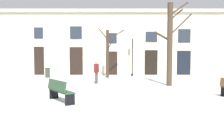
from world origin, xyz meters
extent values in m
plane|color=white|center=(0.00, 0.00, 0.00)|extent=(37.16, 37.16, 0.00)
cube|color=beige|center=(0.00, 8.95, 3.26)|extent=(23.23, 0.40, 6.51)
cube|color=#B1A993|center=(0.00, 8.70, 6.26)|extent=(23.23, 0.30, 0.24)
cube|color=black|center=(-7.25, 8.73, 1.39)|extent=(0.97, 0.08, 2.79)
cube|color=#262D38|center=(-7.25, 8.73, 4.13)|extent=(0.88, 0.06, 1.09)
cube|color=black|center=(-3.56, 8.73, 1.37)|extent=(1.29, 0.08, 2.75)
cube|color=#262D38|center=(-3.56, 8.73, 4.17)|extent=(1.16, 0.06, 1.24)
cube|color=black|center=(-0.04, 8.73, 1.16)|extent=(1.12, 0.08, 2.32)
cube|color=#262D38|center=(-0.04, 8.73, 3.63)|extent=(1.01, 0.06, 1.02)
cube|color=black|center=(3.89, 8.73, 1.23)|extent=(1.26, 0.08, 2.45)
cube|color=#262D38|center=(3.89, 8.73, 3.76)|extent=(1.13, 0.06, 1.01)
cube|color=black|center=(7.13, 8.73, 1.19)|extent=(1.35, 0.08, 2.39)
cube|color=#262D38|center=(7.13, 8.73, 3.85)|extent=(1.21, 0.06, 1.33)
cylinder|color=#382B1E|center=(-0.38, 5.76, 2.05)|extent=(0.25, 0.25, 4.10)
cylinder|color=#382B1E|center=(-0.77, 5.75, 3.77)|extent=(0.85, 0.11, 1.01)
cylinder|color=#382B1E|center=(0.34, 5.88, 3.68)|extent=(1.51, 0.32, 0.99)
cylinder|color=#382B1E|center=(-0.38, 6.20, 2.89)|extent=(0.10, 0.94, 0.86)
cylinder|color=#382B1E|center=(-0.15, 5.33, 2.80)|extent=(0.55, 0.93, 0.87)
cylinder|color=#423326|center=(3.62, 0.51, 2.59)|extent=(0.34, 0.34, 5.18)
cylinder|color=#423326|center=(4.20, 0.63, 4.85)|extent=(1.24, 0.36, 0.89)
cylinder|color=#423326|center=(4.22, 0.33, 3.80)|extent=(1.29, 0.44, 1.30)
cylinder|color=#423326|center=(4.08, 0.77, 4.51)|extent=(1.01, 0.63, 0.82)
cylinder|color=#423326|center=(3.23, 0.88, 3.15)|extent=(0.93, 0.90, 0.71)
cylinder|color=#423326|center=(3.70, 0.99, 3.31)|extent=(0.28, 1.05, 0.72)
cylinder|color=black|center=(1.90, 7.50, 1.75)|extent=(0.10, 0.10, 3.49)
cylinder|color=black|center=(1.90, 7.50, 0.10)|extent=(0.22, 0.22, 0.20)
cube|color=beige|center=(1.90, 7.50, 3.67)|extent=(0.24, 0.24, 0.36)
cone|color=black|center=(1.90, 7.50, 3.85)|extent=(0.30, 0.30, 0.14)
cylinder|color=#2D3D2D|center=(-5.60, 5.83, 0.40)|extent=(0.40, 0.40, 0.81)
torus|color=black|center=(-5.60, 5.83, 0.82)|extent=(0.43, 0.43, 0.04)
cube|color=#2D4C33|center=(-2.09, -4.50, 0.45)|extent=(1.38, 1.69, 0.05)
cube|color=#2D4C33|center=(-2.25, -4.61, 0.70)|extent=(1.12, 1.50, 0.42)
cube|color=black|center=(-1.61, -5.17, 0.23)|extent=(0.35, 0.28, 0.45)
torus|color=black|center=(-1.48, -5.07, 0.08)|extent=(0.12, 0.16, 0.17)
cube|color=black|center=(-2.57, -3.83, 0.23)|extent=(0.35, 0.28, 0.45)
torus|color=black|center=(-2.44, -3.73, 0.08)|extent=(0.12, 0.16, 0.17)
cylinder|color=#403D3A|center=(-1.03, 1.63, 0.38)|extent=(0.14, 0.14, 0.77)
cylinder|color=#403D3A|center=(-1.09, 1.46, 0.38)|extent=(0.14, 0.14, 0.77)
cube|color=#591919|center=(-1.06, 1.55, 1.06)|extent=(0.33, 0.43, 0.59)
sphere|color=tan|center=(-1.06, 1.55, 1.49)|extent=(0.21, 0.21, 0.21)
camera|label=1|loc=(0.00, -13.74, 1.90)|focal=36.31mm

